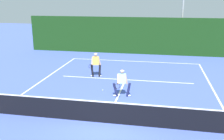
# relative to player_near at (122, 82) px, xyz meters

# --- Properties ---
(ground_plane) EXTENTS (80.00, 80.00, 0.00)m
(ground_plane) POSITION_rel_player_near_xyz_m (-0.21, -3.20, -0.83)
(ground_plane) COLOR #4459B7
(court_line_baseline_far) EXTENTS (10.68, 0.10, 0.01)m
(court_line_baseline_far) POSITION_rel_player_near_xyz_m (-0.21, 8.20, -0.83)
(court_line_baseline_far) COLOR white
(court_line_baseline_far) RESTS_ON ground_plane
(court_line_service) EXTENTS (8.71, 0.10, 0.01)m
(court_line_service) POSITION_rel_player_near_xyz_m (-0.21, 3.00, -0.83)
(court_line_service) COLOR white
(court_line_service) RESTS_ON ground_plane
(court_line_centre) EXTENTS (0.10, 6.40, 0.01)m
(court_line_centre) POSITION_rel_player_near_xyz_m (-0.21, -0.00, -0.83)
(court_line_centre) COLOR white
(court_line_centre) RESTS_ON ground_plane
(tennis_net) EXTENTS (11.70, 0.09, 1.12)m
(tennis_net) POSITION_rel_player_near_xyz_m (-0.21, -3.20, -0.32)
(tennis_net) COLOR #1E4723
(tennis_net) RESTS_ON ground_plane
(player_near) EXTENTS (1.01, 0.86, 1.53)m
(player_near) POSITION_rel_player_near_xyz_m (0.00, 0.00, 0.00)
(player_near) COLOR #1E234C
(player_near) RESTS_ON ground_plane
(player_far) EXTENTS (0.78, 0.91, 1.66)m
(player_far) POSITION_rel_player_near_xyz_m (-2.30, 3.32, 0.08)
(player_far) COLOR black
(player_far) RESTS_ON ground_plane
(tennis_ball) EXTENTS (0.07, 0.07, 0.07)m
(tennis_ball) POSITION_rel_player_near_xyz_m (-1.23, 0.69, -0.80)
(tennis_ball) COLOR #D1E033
(tennis_ball) RESTS_ON ground_plane
(tennis_ball_extra) EXTENTS (0.07, 0.07, 0.07)m
(tennis_ball_extra) POSITION_rel_player_near_xyz_m (-2.00, -1.45, -0.80)
(tennis_ball_extra) COLOR #D1E033
(tennis_ball_extra) RESTS_ON ground_plane
(back_fence_windscreen) EXTENTS (21.52, 0.12, 3.48)m
(back_fence_windscreen) POSITION_rel_player_near_xyz_m (-0.21, 11.26, 0.91)
(back_fence_windscreen) COLOR #153912
(back_fence_windscreen) RESTS_ON ground_plane
(light_pole) EXTENTS (0.55, 0.44, 6.69)m
(light_pole) POSITION_rel_player_near_xyz_m (3.85, 12.51, 3.33)
(light_pole) COLOR #9EA39E
(light_pole) RESTS_ON ground_plane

